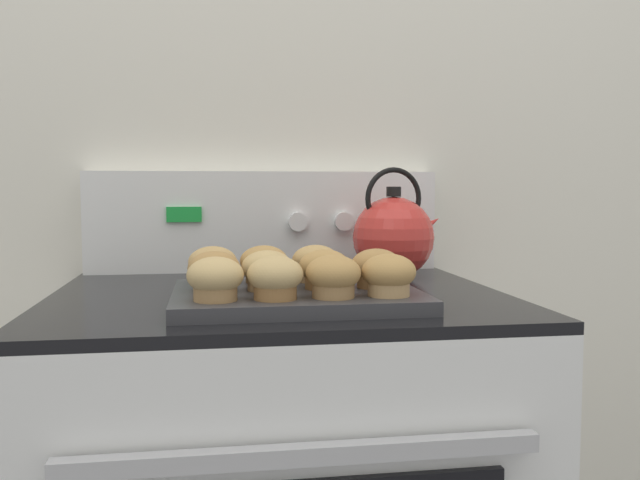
{
  "coord_description": "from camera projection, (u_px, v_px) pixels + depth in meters",
  "views": [
    {
      "loc": [
        -0.11,
        -0.82,
        1.07
      ],
      "look_at": [
        0.05,
        0.21,
        0.99
      ],
      "focal_mm": 38.0,
      "sensor_mm": 36.0,
      "label": 1
    }
  ],
  "objects": [
    {
      "name": "muffin_r0_c1",
      "position": [
        275.0,
        278.0,
        0.98
      ],
      "size": [
        0.08,
        0.08,
        0.06
      ],
      "color": "olive",
      "rests_on": "muffin_pan"
    },
    {
      "name": "tea_kettle",
      "position": [
        394.0,
        236.0,
        1.36
      ],
      "size": [
        0.2,
        0.16,
        0.22
      ],
      "color": "red",
      "rests_on": "stove_range"
    },
    {
      "name": "wall_back",
      "position": [
        262.0,
        129.0,
        1.52
      ],
      "size": [
        8.0,
        0.05,
        2.4
      ],
      "color": "silver",
      "rests_on": "ground_plane"
    },
    {
      "name": "muffin_r1_c1",
      "position": [
        267.0,
        271.0,
        1.06
      ],
      "size": [
        0.08,
        0.08,
        0.06
      ],
      "color": "tan",
      "rests_on": "muffin_pan"
    },
    {
      "name": "muffin_r2_c0",
      "position": [
        213.0,
        265.0,
        1.13
      ],
      "size": [
        0.08,
        0.08,
        0.06
      ],
      "color": "#A37A4C",
      "rests_on": "muffin_pan"
    },
    {
      "name": "muffin_r1_c2",
      "position": [
        324.0,
        269.0,
        1.08
      ],
      "size": [
        0.08,
        0.08,
        0.06
      ],
      "color": "olive",
      "rests_on": "muffin_pan"
    },
    {
      "name": "control_panel",
      "position": [
        265.0,
        221.0,
        1.48
      ],
      "size": [
        0.76,
        0.07,
        0.22
      ],
      "color": "white",
      "rests_on": "stove_range"
    },
    {
      "name": "muffin_r0_c3",
      "position": [
        389.0,
        275.0,
        1.01
      ],
      "size": [
        0.08,
        0.08,
        0.06
      ],
      "color": "tan",
      "rests_on": "muffin_pan"
    },
    {
      "name": "muffin_r1_c3",
      "position": [
        376.0,
        268.0,
        1.09
      ],
      "size": [
        0.08,
        0.08,
        0.06
      ],
      "color": "olive",
      "rests_on": "muffin_pan"
    },
    {
      "name": "muffin_r0_c0",
      "position": [
        215.0,
        279.0,
        0.96
      ],
      "size": [
        0.08,
        0.08,
        0.06
      ],
      "color": "#A37A4C",
      "rests_on": "muffin_pan"
    },
    {
      "name": "muffin_r2_c2",
      "position": [
        316.0,
        263.0,
        1.16
      ],
      "size": [
        0.08,
        0.08,
        0.06
      ],
      "color": "tan",
      "rests_on": "muffin_pan"
    },
    {
      "name": "muffin_r0_c2",
      "position": [
        333.0,
        276.0,
        0.99
      ],
      "size": [
        0.08,
        0.08,
        0.06
      ],
      "color": "#A37A4C",
      "rests_on": "muffin_pan"
    },
    {
      "name": "muffin_pan",
      "position": [
        296.0,
        296.0,
        1.07
      ],
      "size": [
        0.38,
        0.3,
        0.02
      ],
      "color": "#38383D",
      "rests_on": "stove_range"
    },
    {
      "name": "muffin_r2_c1",
      "position": [
        264.0,
        264.0,
        1.15
      ],
      "size": [
        0.08,
        0.08,
        0.06
      ],
      "color": "olive",
      "rests_on": "muffin_pan"
    },
    {
      "name": "muffin_r1_c0",
      "position": [
        214.0,
        271.0,
        1.05
      ],
      "size": [
        0.08,
        0.08,
        0.06
      ],
      "color": "tan",
      "rests_on": "muffin_pan"
    }
  ]
}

